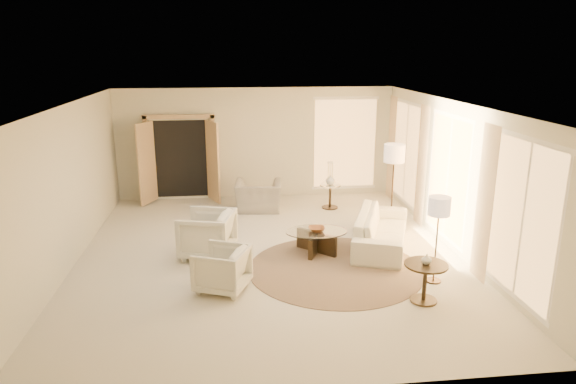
{
  "coord_description": "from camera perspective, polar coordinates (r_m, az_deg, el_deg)",
  "views": [
    {
      "loc": [
        -0.68,
        -8.92,
        3.73
      ],
      "look_at": [
        0.4,
        0.4,
        1.1
      ],
      "focal_mm": 32.0,
      "sensor_mm": 36.0,
      "label": 1
    }
  ],
  "objects": [
    {
      "name": "window_back_corner",
      "position": [
        13.43,
        6.36,
        5.35
      ],
      "size": [
        1.7,
        0.1,
        2.4
      ],
      "primitive_type": null,
      "color": "#FFBC66",
      "rests_on": "room"
    },
    {
      "name": "area_rug",
      "position": [
        9.15,
        5.27,
        -8.45
      ],
      "size": [
        4.04,
        4.04,
        0.01
      ],
      "primitive_type": "cylinder",
      "rotation": [
        0.0,
        0.0,
        -0.42
      ],
      "color": "#413124",
      "rests_on": "room"
    },
    {
      "name": "side_vase",
      "position": [
        12.3,
        4.73,
        1.37
      ],
      "size": [
        0.24,
        0.24,
        0.24
      ],
      "primitive_type": "imported",
      "rotation": [
        0.0,
        0.0,
        0.05
      ],
      "color": "silver",
      "rests_on": "side_table"
    },
    {
      "name": "floor_lamp_far",
      "position": [
        8.54,
        16.44,
        -1.94
      ],
      "size": [
        0.35,
        0.35,
        1.46
      ],
      "rotation": [
        0.0,
        0.0,
        -0.4
      ],
      "color": "black",
      "rests_on": "room"
    },
    {
      "name": "armchair_left",
      "position": [
        9.59,
        -8.97,
        -4.42
      ],
      "size": [
        1.06,
        1.1,
        0.94
      ],
      "primitive_type": "imported",
      "rotation": [
        0.0,
        0.0,
        -1.83
      ],
      "color": "silver",
      "rests_on": "room"
    },
    {
      "name": "french_doors",
      "position": [
        13.07,
        -11.84,
        3.57
      ],
      "size": [
        1.95,
        0.66,
        2.16
      ],
      "color": "tan",
      "rests_on": "room"
    },
    {
      "name": "bowl",
      "position": [
        9.65,
        3.19,
        -4.13
      ],
      "size": [
        0.33,
        0.33,
        0.08
      ],
      "primitive_type": "imported",
      "rotation": [
        0.0,
        0.0,
        -0.07
      ],
      "color": "brown",
      "rests_on": "coffee_table"
    },
    {
      "name": "room",
      "position": [
        9.25,
        -2.18,
        1.04
      ],
      "size": [
        7.04,
        8.04,
        2.83
      ],
      "color": "beige",
      "rests_on": "ground"
    },
    {
      "name": "end_table",
      "position": [
        8.12,
        15.01,
        -8.98
      ],
      "size": [
        0.65,
        0.65,
        0.62
      ],
      "rotation": [
        0.0,
        0.0,
        0.25
      ],
      "color": "black",
      "rests_on": "room"
    },
    {
      "name": "windows_right",
      "position": [
        10.2,
        17.48,
        1.43
      ],
      "size": [
        0.1,
        6.4,
        2.4
      ],
      "primitive_type": null,
      "color": "#FFBC66",
      "rests_on": "room"
    },
    {
      "name": "accent_chair",
      "position": [
        12.17,
        -3.31,
        0.08
      ],
      "size": [
        1.13,
        0.79,
        0.93
      ],
      "primitive_type": "imported",
      "rotation": [
        0.0,
        0.0,
        3.05
      ],
      "color": "gray",
      "rests_on": "room"
    },
    {
      "name": "armchair_right",
      "position": [
        8.29,
        -7.36,
        -8.25
      ],
      "size": [
        0.94,
        0.97,
        0.78
      ],
      "primitive_type": "imported",
      "rotation": [
        0.0,
        0.0,
        -1.96
      ],
      "color": "silver",
      "rests_on": "room"
    },
    {
      "name": "sofa",
      "position": [
        10.16,
        10.33,
        -4.12
      ],
      "size": [
        1.67,
        2.47,
        0.67
      ],
      "primitive_type": "imported",
      "rotation": [
        0.0,
        0.0,
        1.21
      ],
      "color": "silver",
      "rests_on": "room"
    },
    {
      "name": "floor_lamp_near",
      "position": [
        10.97,
        11.73,
        3.81
      ],
      "size": [
        0.44,
        0.44,
        1.81
      ],
      "rotation": [
        0.0,
        0.0,
        -0.18
      ],
      "color": "black",
      "rests_on": "room"
    },
    {
      "name": "end_vase",
      "position": [
        8.01,
        15.15,
        -7.23
      ],
      "size": [
        0.18,
        0.18,
        0.16
      ],
      "primitive_type": "imported",
      "rotation": [
        0.0,
        0.0,
        0.19
      ],
      "color": "silver",
      "rests_on": "end_table"
    },
    {
      "name": "coffee_table",
      "position": [
        9.72,
        3.18,
        -5.23
      ],
      "size": [
        1.36,
        1.36,
        0.43
      ],
      "rotation": [
        0.0,
        0.0,
        0.19
      ],
      "color": "black",
      "rests_on": "room"
    },
    {
      "name": "curtains_right",
      "position": [
        11.0,
        15.36,
        2.33
      ],
      "size": [
        0.06,
        5.2,
        2.6
      ],
      "primitive_type": null,
      "color": "#CEB590",
      "rests_on": "room"
    },
    {
      "name": "side_table",
      "position": [
        12.39,
        4.7,
        -0.2
      ],
      "size": [
        0.51,
        0.51,
        0.59
      ],
      "rotation": [
        0.0,
        0.0,
        0.3
      ],
      "color": "black",
      "rests_on": "room"
    }
  ]
}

